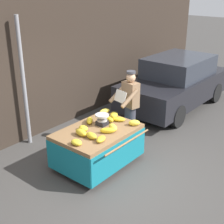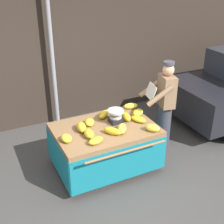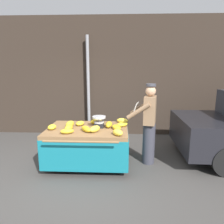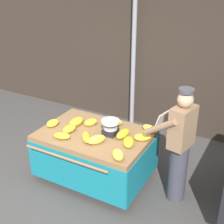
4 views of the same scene
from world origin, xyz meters
name	(u,v)px [view 2 (image 2 of 4)]	position (x,y,z in m)	size (l,w,h in m)	color
ground_plane	(114,191)	(0.00, 0.00, 0.00)	(60.00, 60.00, 0.00)	#423F3D
back_wall	(53,42)	(0.00, 2.85, 1.74)	(16.00, 0.24, 3.49)	#332821
street_pole	(52,60)	(-0.12, 2.54, 1.46)	(0.09, 0.09, 2.92)	gray
banana_cart	(105,138)	(0.15, 0.62, 0.60)	(1.68, 1.36, 0.81)	olive
weighing_scale	(116,116)	(0.38, 0.70, 0.93)	(0.28, 0.28, 0.24)	black
banana_bunch_0	(113,131)	(0.16, 0.37, 0.86)	(0.11, 0.30, 0.12)	gold
banana_bunch_1	(126,117)	(0.59, 0.71, 0.87)	(0.13, 0.29, 0.12)	gold
banana_bunch_2	(96,141)	(-0.18, 0.24, 0.85)	(0.14, 0.25, 0.09)	gold
banana_bunch_3	(139,119)	(0.75, 0.56, 0.85)	(0.15, 0.29, 0.09)	gold
banana_bunch_4	(104,114)	(0.29, 0.96, 0.86)	(0.13, 0.28, 0.11)	gold
banana_bunch_5	(89,134)	(-0.20, 0.46, 0.86)	(0.15, 0.25, 0.12)	gold
banana_bunch_6	(66,138)	(-0.56, 0.50, 0.86)	(0.16, 0.23, 0.10)	yellow
banana_bunch_7	(81,127)	(-0.23, 0.70, 0.87)	(0.15, 0.29, 0.13)	gold
banana_bunch_8	(131,106)	(0.87, 1.05, 0.86)	(0.12, 0.26, 0.11)	yellow
banana_bunch_9	(153,128)	(0.78, 0.18, 0.87)	(0.15, 0.23, 0.12)	yellow
banana_bunch_10	(89,122)	(-0.04, 0.82, 0.85)	(0.15, 0.23, 0.09)	yellow
banana_bunch_11	(122,128)	(0.33, 0.37, 0.87)	(0.14, 0.27, 0.12)	yellow
banana_bunch_12	(138,112)	(0.87, 0.78, 0.85)	(0.16, 0.26, 0.09)	yellow
vendor_person	(164,106)	(1.42, 0.76, 0.87)	(0.65, 0.60, 1.71)	#383842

